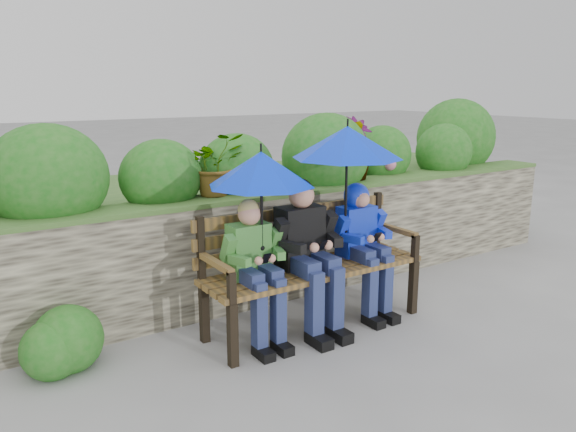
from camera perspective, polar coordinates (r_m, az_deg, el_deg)
ground at (r=4.78m, az=0.67°, el=-11.38°), size 60.00×60.00×0.00m
garden_backdrop at (r=5.94m, az=-7.37°, el=-0.16°), size 8.00×2.87×1.86m
park_bench at (r=4.70m, az=2.16°, el=-4.30°), size 1.92×0.56×1.02m
boy_left at (r=4.31m, az=-3.35°, el=-4.84°), size 0.47×0.55×1.14m
boy_middle at (r=4.53m, az=2.00°, el=-3.28°), size 0.56×0.65×1.26m
boy_right at (r=4.91m, az=7.59°, el=-2.09°), size 0.48×0.59×1.16m
umbrella_left at (r=4.20m, az=-2.74°, el=4.79°), size 0.82×0.82×0.83m
umbrella_right at (r=4.66m, az=6.04°, el=7.43°), size 0.92×0.92×0.96m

